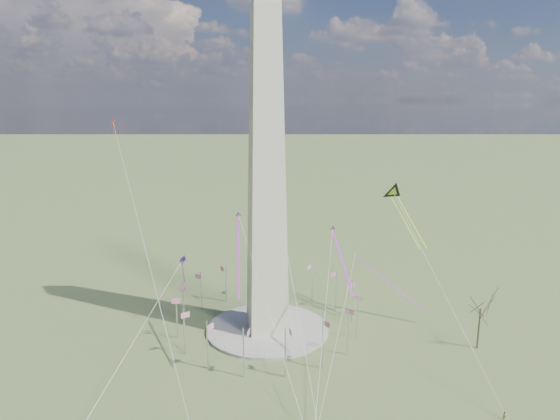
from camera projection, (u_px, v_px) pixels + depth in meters
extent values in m
plane|color=#495A2D|center=(267.00, 330.00, 147.32)|extent=(2000.00, 2000.00, 0.00)
cylinder|color=#A3A195|center=(267.00, 329.00, 147.23)|extent=(36.00, 36.00, 0.80)
cylinder|color=silver|center=(352.00, 303.00, 150.79)|extent=(0.36, 0.36, 13.00)
cube|color=#BC1940|center=(351.00, 285.00, 150.90)|extent=(2.40, 0.08, 1.50)
cylinder|color=silver|center=(336.00, 291.00, 159.96)|extent=(0.36, 0.36, 13.00)
cube|color=#BC1940|center=(334.00, 274.00, 159.88)|extent=(2.25, 0.99, 1.50)
cylinder|color=silver|center=(312.00, 283.00, 166.99)|extent=(0.36, 0.36, 13.00)
cube|color=#BC1940|center=(309.00, 268.00, 166.56)|extent=(1.75, 1.75, 1.50)
cylinder|color=silver|center=(284.00, 279.00, 170.81)|extent=(0.36, 0.36, 13.00)
cube|color=#BC1940|center=(281.00, 264.00, 169.92)|extent=(0.99, 2.25, 1.50)
cylinder|color=silver|center=(255.00, 279.00, 170.85)|extent=(0.36, 0.36, 13.00)
cube|color=#BC1940|center=(251.00, 265.00, 169.46)|extent=(0.08, 2.40, 1.50)
cylinder|color=silver|center=(226.00, 283.00, 167.09)|extent=(0.36, 0.36, 13.00)
cube|color=#BC1940|center=(222.00, 269.00, 165.25)|extent=(0.99, 2.25, 1.50)
cylinder|color=silver|center=(201.00, 291.00, 160.10)|extent=(0.36, 0.36, 13.00)
cube|color=#BC1940|center=(198.00, 277.00, 157.91)|extent=(1.75, 1.75, 1.50)
cylinder|color=silver|center=(184.00, 303.00, 150.96)|extent=(0.36, 0.36, 13.00)
cube|color=#BC1940|center=(181.00, 288.00, 148.58)|extent=(2.25, 0.99, 1.50)
cylinder|color=silver|center=(177.00, 317.00, 141.06)|extent=(0.36, 0.36, 13.00)
cube|color=#BC1940|center=(176.00, 301.00, 138.67)|extent=(2.40, 0.08, 1.50)
cylinder|color=silver|center=(184.00, 332.00, 131.89)|extent=(0.36, 0.36, 13.00)
cube|color=#BC1940|center=(185.00, 315.00, 129.69)|extent=(2.25, 0.99, 1.50)
cylinder|color=silver|center=(207.00, 345.00, 124.86)|extent=(0.36, 0.36, 13.00)
cube|color=#BC1940|center=(211.00, 327.00, 123.01)|extent=(1.75, 1.75, 1.50)
cylinder|color=silver|center=(244.00, 353.00, 121.04)|extent=(0.36, 0.36, 13.00)
cube|color=#BC1940|center=(248.00, 333.00, 119.65)|extent=(0.99, 2.25, 1.50)
cylinder|color=silver|center=(285.00, 353.00, 121.00)|extent=(0.36, 0.36, 13.00)
cube|color=#BC1940|center=(291.00, 332.00, 120.11)|extent=(0.08, 2.40, 1.50)
cylinder|color=silver|center=(323.00, 345.00, 124.76)|extent=(0.36, 0.36, 13.00)
cube|color=#BC1940|center=(327.00, 324.00, 124.32)|extent=(0.99, 2.25, 1.50)
cylinder|color=silver|center=(347.00, 332.00, 131.74)|extent=(0.36, 0.36, 13.00)
cube|color=#BC1940|center=(350.00, 312.00, 131.66)|extent=(1.75, 1.75, 1.50)
cylinder|color=silver|center=(357.00, 317.00, 140.88)|extent=(0.36, 0.36, 13.00)
cube|color=#BC1940|center=(358.00, 298.00, 140.99)|extent=(2.25, 0.99, 1.50)
cylinder|color=#4A402D|center=(479.00, 329.00, 135.44)|extent=(0.47, 0.47, 11.54)
imported|color=gray|center=(504.00, 415.00, 106.03)|extent=(0.77, 0.68, 1.77)
cube|color=orange|center=(411.00, 221.00, 148.73)|extent=(2.43, 17.03, 11.99)
cube|color=orange|center=(405.00, 222.00, 148.08)|extent=(2.43, 17.03, 11.99)
cube|color=navy|center=(183.00, 260.00, 145.57)|extent=(1.90, 2.19, 2.16)
cube|color=#FF2834|center=(183.00, 271.00, 146.33)|extent=(0.61, 2.76, 7.46)
cube|color=#FF2834|center=(342.00, 262.00, 130.31)|extent=(0.90, 18.09, 11.33)
cube|color=#FF2834|center=(239.00, 256.00, 124.13)|extent=(3.16, 21.86, 13.74)
cube|color=#FF2834|center=(391.00, 284.00, 154.41)|extent=(17.53, 15.30, 14.20)
cube|color=#F63D1C|center=(113.00, 122.00, 160.85)|extent=(1.60, 1.80, 1.79)
cube|color=#F63D1C|center=(113.00, 128.00, 161.27)|extent=(0.43, 1.56, 4.12)
cube|color=white|center=(256.00, 74.00, 178.17)|extent=(1.61, 2.42, 1.89)
cube|color=white|center=(256.00, 80.00, 178.62)|extent=(1.13, 1.47, 4.33)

